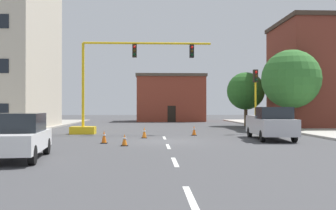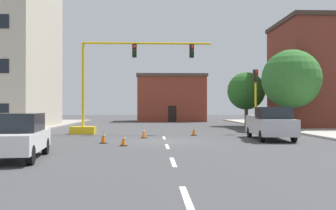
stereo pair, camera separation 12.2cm
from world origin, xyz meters
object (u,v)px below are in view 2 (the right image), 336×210
Objects in this scene: traffic_signal_gantry at (102,103)px; tree_right_far at (246,91)px; sedan_white_near_left at (16,136)px; traffic_cone_roadside_d at (194,130)px; traffic_light_pole_right at (256,87)px; traffic_cone_roadside_a at (124,140)px; traffic_cone_roadside_b at (103,137)px; pickup_truck_silver at (270,124)px; traffic_cone_roadside_c at (144,133)px; tree_right_mid at (291,79)px.

traffic_signal_gantry is 17.97m from tree_right_far.
sedan_white_near_left is 6.61× the size of traffic_cone_roadside_d.
traffic_light_pole_right is 1.03× the size of sedan_white_near_left.
traffic_cone_roadside_a is 0.86× the size of traffic_cone_roadside_b.
sedan_white_near_left is (-12.31, -8.44, -0.09)m from pickup_truck_silver.
sedan_white_near_left is (-12.85, -13.79, -2.64)m from traffic_light_pole_right.
tree_right_far is 23.19m from traffic_cone_roadside_b.
traffic_light_pole_right is at bearing 18.75° from traffic_cone_roadside_d.
traffic_cone_roadside_c is at bearing 65.22° from sedan_white_near_left.
traffic_signal_gantry reaches higher than tree_right_far.
tree_right_far is 1.22× the size of sedan_white_near_left.
traffic_cone_roadside_d is at bearing -117.53° from tree_right_far.
traffic_cone_roadside_a is at bearing -49.74° from traffic_cone_roadside_b.
traffic_cone_roadside_b is at bearing -143.07° from tree_right_mid.
traffic_cone_roadside_a is at bearing -75.84° from traffic_signal_gantry.
tree_right_mid is at bearing 29.74° from traffic_cone_roadside_d.
pickup_truck_silver is (-0.54, -5.35, -2.55)m from traffic_light_pole_right.
tree_right_mid reaches higher than traffic_signal_gantry.
sedan_white_near_left is at bearing -132.99° from traffic_light_pole_right.
traffic_cone_roadside_c is (2.13, 3.56, 0.00)m from traffic_cone_roadside_b.
traffic_cone_roadside_d is (-7.00, -13.43, -3.35)m from tree_right_far.
traffic_cone_roadside_c is (-10.45, -15.64, -3.35)m from tree_right_far.
traffic_cone_roadside_d is at bearing 138.97° from pickup_truck_silver.
traffic_cone_roadside_d is at bearing 56.52° from sedan_white_near_left.
traffic_light_pole_right is 5.95m from pickup_truck_silver.
tree_right_mid is at bearing 62.69° from pickup_truck_silver.
traffic_cone_roadside_c is at bearing 79.54° from traffic_cone_roadside_a.
pickup_truck_silver is 7.67× the size of traffic_cone_roadside_c.
traffic_light_pole_right reaches higher than traffic_cone_roadside_a.
traffic_cone_roadside_b is (1.06, -7.57, -1.97)m from traffic_signal_gantry.
traffic_cone_roadside_d is (-4.81, -1.63, -3.18)m from traffic_light_pole_right.
traffic_light_pole_right is 7.82× the size of traffic_cone_roadside_a.
traffic_cone_roadside_c reaches higher than traffic_cone_roadside_a.
tree_right_mid reaches higher than traffic_cone_roadside_d.
sedan_white_near_left is 6.19m from traffic_cone_roadside_a.
tree_right_far is 1.03× the size of pickup_truck_silver.
pickup_truck_silver is 8.98× the size of traffic_cone_roadside_a.
traffic_cone_roadside_d is (5.58, 5.77, -0.01)m from traffic_cone_roadside_b.
traffic_cone_roadside_d is at bearing 45.99° from traffic_cone_roadside_b.
sedan_white_near_left is 6.51× the size of traffic_cone_roadside_b.
traffic_cone_roadside_c is (4.59, 9.94, -0.54)m from sedan_white_near_left.
traffic_signal_gantry reaches higher than traffic_cone_roadside_a.
sedan_white_near_left is at bearing -126.52° from traffic_cone_roadside_a.
tree_right_mid is at bearing 36.93° from traffic_cone_roadside_b.
pickup_truck_silver is (-4.51, -8.73, -3.38)m from tree_right_mid.
traffic_cone_roadside_c is at bearing -155.02° from traffic_light_pole_right.
traffic_cone_roadside_d is at bearing -161.25° from traffic_light_pole_right.
traffic_cone_roadside_b is at bearing -134.01° from traffic_cone_roadside_d.
traffic_light_pole_right is at bearing -0.83° from traffic_signal_gantry.
traffic_cone_roadside_c is at bearing -123.74° from tree_right_far.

